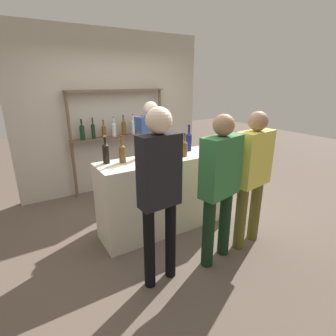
{
  "coord_description": "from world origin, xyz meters",
  "views": [
    {
      "loc": [
        -1.72,
        -2.78,
        1.97
      ],
      "look_at": [
        0.0,
        0.0,
        0.87
      ],
      "focal_mm": 28.0,
      "sensor_mm": 36.0,
      "label": 1
    }
  ],
  "objects_px": {
    "customer_left": "(160,185)",
    "wine_glass": "(177,149)",
    "counter_bottle_5": "(184,147)",
    "server_behind_counter": "(152,147)",
    "cork_jar": "(152,156)",
    "counter_bottle_3": "(106,152)",
    "counter_bottle_0": "(122,153)",
    "counter_bottle_2": "(138,148)",
    "counter_bottle_4": "(167,147)",
    "customer_right": "(253,171)",
    "customer_center": "(220,181)",
    "counter_bottle_1": "(189,141)"
  },
  "relations": [
    {
      "from": "customer_right",
      "to": "customer_center",
      "type": "xyz_separation_m",
      "value": [
        -0.54,
        -0.04,
        0.01
      ]
    },
    {
      "from": "counter_bottle_1",
      "to": "server_behind_counter",
      "type": "distance_m",
      "value": 0.73
    },
    {
      "from": "counter_bottle_5",
      "to": "customer_left",
      "type": "distance_m",
      "value": 1.13
    },
    {
      "from": "customer_left",
      "to": "wine_glass",
      "type": "bearing_deg",
      "value": -45.77
    },
    {
      "from": "counter_bottle_1",
      "to": "customer_left",
      "type": "bearing_deg",
      "value": -136.83
    },
    {
      "from": "counter_bottle_1",
      "to": "counter_bottle_3",
      "type": "height_order",
      "value": "counter_bottle_1"
    },
    {
      "from": "counter_bottle_5",
      "to": "server_behind_counter",
      "type": "bearing_deg",
      "value": 91.43
    },
    {
      "from": "counter_bottle_2",
      "to": "counter_bottle_5",
      "type": "distance_m",
      "value": 0.6
    },
    {
      "from": "counter_bottle_4",
      "to": "wine_glass",
      "type": "bearing_deg",
      "value": -47.9
    },
    {
      "from": "counter_bottle_4",
      "to": "server_behind_counter",
      "type": "distance_m",
      "value": 0.82
    },
    {
      "from": "counter_bottle_5",
      "to": "counter_bottle_3",
      "type": "bearing_deg",
      "value": 165.93
    },
    {
      "from": "cork_jar",
      "to": "customer_center",
      "type": "bearing_deg",
      "value": -67.12
    },
    {
      "from": "wine_glass",
      "to": "counter_bottle_0",
      "type": "bearing_deg",
      "value": 164.84
    },
    {
      "from": "counter_bottle_0",
      "to": "cork_jar",
      "type": "xyz_separation_m",
      "value": [
        0.33,
        -0.14,
        -0.06
      ]
    },
    {
      "from": "counter_bottle_0",
      "to": "counter_bottle_2",
      "type": "distance_m",
      "value": 0.23
    },
    {
      "from": "counter_bottle_0",
      "to": "customer_left",
      "type": "height_order",
      "value": "customer_left"
    },
    {
      "from": "server_behind_counter",
      "to": "counter_bottle_5",
      "type": "bearing_deg",
      "value": -4.32
    },
    {
      "from": "cork_jar",
      "to": "customer_right",
      "type": "distance_m",
      "value": 1.21
    },
    {
      "from": "counter_bottle_1",
      "to": "counter_bottle_5",
      "type": "distance_m",
      "value": 0.3
    },
    {
      "from": "customer_center",
      "to": "counter_bottle_3",
      "type": "bearing_deg",
      "value": 27.8
    },
    {
      "from": "counter_bottle_1",
      "to": "customer_center",
      "type": "distance_m",
      "value": 1.08
    },
    {
      "from": "counter_bottle_2",
      "to": "cork_jar",
      "type": "distance_m",
      "value": 0.21
    },
    {
      "from": "server_behind_counter",
      "to": "customer_left",
      "type": "xyz_separation_m",
      "value": [
        -0.8,
        -1.63,
        0.09
      ]
    },
    {
      "from": "counter_bottle_5",
      "to": "cork_jar",
      "type": "bearing_deg",
      "value": 176.29
    },
    {
      "from": "counter_bottle_3",
      "to": "counter_bottle_5",
      "type": "xyz_separation_m",
      "value": [
        0.97,
        -0.24,
        -0.02
      ]
    },
    {
      "from": "customer_right",
      "to": "customer_left",
      "type": "relative_size",
      "value": 0.94
    },
    {
      "from": "customer_right",
      "to": "customer_left",
      "type": "xyz_separation_m",
      "value": [
        -1.25,
        0.0,
        0.1
      ]
    },
    {
      "from": "wine_glass",
      "to": "server_behind_counter",
      "type": "bearing_deg",
      "value": 83.34
    },
    {
      "from": "server_behind_counter",
      "to": "customer_center",
      "type": "height_order",
      "value": "server_behind_counter"
    },
    {
      "from": "cork_jar",
      "to": "server_behind_counter",
      "type": "height_order",
      "value": "server_behind_counter"
    },
    {
      "from": "customer_right",
      "to": "server_behind_counter",
      "type": "xyz_separation_m",
      "value": [
        -0.45,
        1.63,
        0.01
      ]
    },
    {
      "from": "counter_bottle_5",
      "to": "customer_center",
      "type": "relative_size",
      "value": 0.18
    },
    {
      "from": "counter_bottle_2",
      "to": "counter_bottle_5",
      "type": "height_order",
      "value": "counter_bottle_2"
    },
    {
      "from": "wine_glass",
      "to": "customer_center",
      "type": "relative_size",
      "value": 0.1
    },
    {
      "from": "server_behind_counter",
      "to": "customer_left",
      "type": "bearing_deg",
      "value": -31.79
    },
    {
      "from": "cork_jar",
      "to": "customer_center",
      "type": "distance_m",
      "value": 0.92
    },
    {
      "from": "cork_jar",
      "to": "counter_bottle_1",
      "type": "bearing_deg",
      "value": 14.12
    },
    {
      "from": "server_behind_counter",
      "to": "counter_bottle_1",
      "type": "bearing_deg",
      "value": 14.07
    },
    {
      "from": "counter_bottle_4",
      "to": "customer_center",
      "type": "height_order",
      "value": "customer_center"
    },
    {
      "from": "customer_left",
      "to": "customer_center",
      "type": "relative_size",
      "value": 1.06
    },
    {
      "from": "counter_bottle_3",
      "to": "wine_glass",
      "type": "bearing_deg",
      "value": -17.04
    },
    {
      "from": "wine_glass",
      "to": "counter_bottle_3",
      "type": "bearing_deg",
      "value": 162.96
    },
    {
      "from": "counter_bottle_0",
      "to": "counter_bottle_5",
      "type": "distance_m",
      "value": 0.81
    },
    {
      "from": "counter_bottle_3",
      "to": "customer_left",
      "type": "relative_size",
      "value": 0.19
    },
    {
      "from": "cork_jar",
      "to": "customer_left",
      "type": "xyz_separation_m",
      "value": [
        -0.36,
        -0.8,
        -0.02
      ]
    },
    {
      "from": "counter_bottle_0",
      "to": "customer_right",
      "type": "xyz_separation_m",
      "value": [
        1.23,
        -0.94,
        -0.19
      ]
    },
    {
      "from": "counter_bottle_3",
      "to": "counter_bottle_1",
      "type": "bearing_deg",
      "value": -2.03
    },
    {
      "from": "counter_bottle_0",
      "to": "counter_bottle_3",
      "type": "relative_size",
      "value": 0.99
    },
    {
      "from": "counter_bottle_5",
      "to": "cork_jar",
      "type": "distance_m",
      "value": 0.47
    },
    {
      "from": "counter_bottle_0",
      "to": "counter_bottle_3",
      "type": "height_order",
      "value": "counter_bottle_3"
    }
  ]
}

